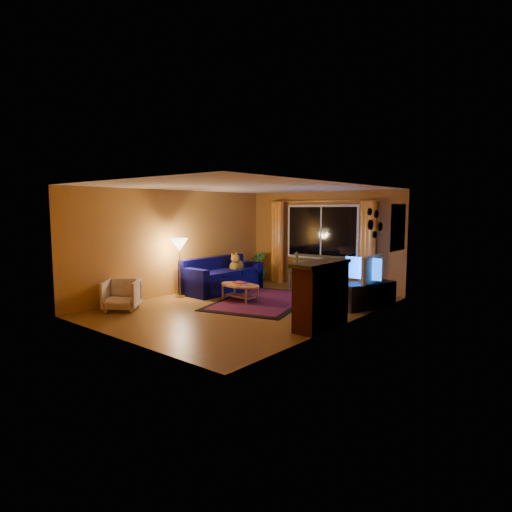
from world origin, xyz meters
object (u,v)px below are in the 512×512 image
Objects in this scene: bench at (318,281)px; tv_console at (367,295)px; armchair at (122,293)px; floor_lamp at (180,268)px; sofa at (223,275)px; coffee_table at (240,293)px.

tv_console is at bearing -34.90° from bench.
bench is 4.78m from armchair.
floor_lamp is 1.06× the size of tv_console.
sofa is (-1.75, -1.63, 0.19)m from bench.
sofa is 1.20m from floor_lamp.
sofa reaches higher than tv_console.
bench is 2.29m from coffee_table.
sofa is 2.74m from armchair.
coffee_table is at bearing -135.06° from tv_console.
tv_console is (1.80, -0.97, 0.04)m from bench.
armchair is at bearing -120.53° from coffee_table.
sofa reaches higher than bench.
floor_lamp reaches higher than sofa.
tv_console reaches higher than coffee_table.
sofa is at bearing 44.63° from armchair.
bench is at bearing 170.30° from tv_console.
sofa is 3.03× the size of armchair.
sofa is 1.62× the size of tv_console.
bench is 1.14× the size of floor_lamp.
armchair is 2.53m from coffee_table.
floor_lamp is at bearing -156.71° from coffee_table.
bench is 1.48× the size of coffee_table.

